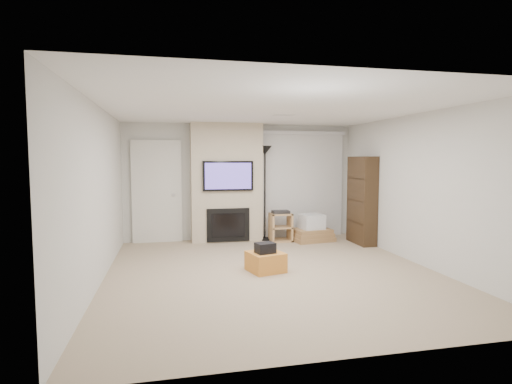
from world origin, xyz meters
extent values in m
cube|color=tan|center=(0.00, 0.00, 0.00)|extent=(5.00, 5.50, 0.00)
cube|color=white|center=(0.00, 0.00, 2.50)|extent=(5.00, 5.50, 0.00)
cube|color=silver|center=(0.00, 2.75, 1.25)|extent=(5.00, 0.00, 2.50)
cube|color=silver|center=(0.00, -2.75, 1.25)|extent=(5.00, 0.00, 2.50)
cube|color=silver|center=(-2.50, 0.00, 1.25)|extent=(0.00, 5.50, 2.50)
cube|color=silver|center=(2.50, 0.00, 1.25)|extent=(0.00, 5.50, 2.50)
cube|color=silver|center=(0.40, 0.80, 2.50)|extent=(0.35, 0.18, 0.01)
cube|color=orange|center=(-0.09, 0.07, 0.15)|extent=(0.61, 0.61, 0.30)
cube|color=black|center=(-0.11, 0.03, 0.38)|extent=(0.33, 0.28, 0.16)
cube|color=#C3B297|center=(-0.35, 2.55, 1.25)|extent=(1.50, 0.40, 2.50)
cube|color=black|center=(-0.35, 2.32, 1.40)|extent=(1.05, 0.06, 0.62)
cube|color=#453688|center=(-0.35, 2.29, 1.40)|extent=(0.96, 0.00, 0.54)
cube|color=black|center=(-0.35, 2.34, 0.37)|extent=(0.90, 0.04, 0.70)
cube|color=black|center=(-0.35, 2.32, 0.37)|extent=(0.70, 0.02, 0.50)
cube|color=silver|center=(-1.80, 2.71, 1.07)|extent=(1.02, 0.08, 2.14)
cube|color=beige|center=(-1.80, 2.72, 1.02)|extent=(0.90, 0.05, 2.05)
cylinder|color=silver|center=(-1.46, 2.67, 1.00)|extent=(0.07, 0.06, 0.07)
cube|color=silver|center=(1.40, 2.69, 2.33)|extent=(1.98, 0.10, 0.08)
cube|color=silver|center=(1.40, 2.70, 1.15)|extent=(1.90, 0.03, 2.29)
cylinder|color=black|center=(0.47, 2.47, 0.02)|extent=(0.30, 0.30, 0.03)
cylinder|color=black|center=(0.47, 2.47, 0.97)|extent=(0.03, 0.03, 1.89)
cone|color=black|center=(0.47, 2.47, 1.93)|extent=(0.30, 0.30, 0.19)
cube|color=tan|center=(0.56, 2.24, 0.30)|extent=(0.04, 0.38, 0.60)
cube|color=tan|center=(0.97, 2.24, 0.30)|extent=(0.04, 0.38, 0.60)
cube|color=tan|center=(0.76, 2.24, 0.01)|extent=(0.45, 0.38, 0.03)
cube|color=tan|center=(0.76, 2.24, 0.30)|extent=(0.45, 0.38, 0.03)
cube|color=tan|center=(0.76, 2.24, 0.58)|extent=(0.45, 0.38, 0.03)
cube|color=black|center=(0.76, 2.24, 0.63)|extent=(0.35, 0.25, 0.06)
cube|color=#9D7548|center=(1.43, 2.15, 0.05)|extent=(0.94, 0.76, 0.09)
cube|color=#9D7548|center=(1.43, 2.15, 0.13)|extent=(0.89, 0.72, 0.08)
cube|color=#9D7548|center=(1.43, 2.15, 0.22)|extent=(0.84, 0.67, 0.08)
cube|color=silver|center=(1.43, 2.15, 0.41)|extent=(0.52, 0.48, 0.31)
cube|color=black|center=(2.34, 1.67, 0.90)|extent=(0.30, 0.80, 1.80)
cube|color=black|center=(2.32, 1.67, 0.45)|extent=(0.26, 0.72, 0.02)
cube|color=black|center=(2.32, 1.67, 0.90)|extent=(0.26, 0.72, 0.02)
cube|color=black|center=(2.32, 1.67, 1.35)|extent=(0.26, 0.72, 0.02)
camera|label=1|loc=(-1.52, -5.86, 1.74)|focal=28.00mm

